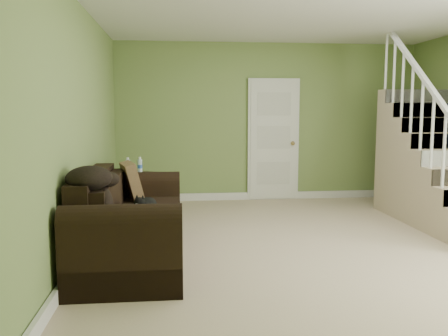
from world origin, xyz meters
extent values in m
cube|color=tan|center=(0.00, 0.00, 0.00)|extent=(5.00, 5.50, 0.01)
cube|color=white|center=(0.00, 0.00, 2.60)|extent=(5.00, 5.50, 0.01)
cube|color=#78944F|center=(0.00, 2.75, 1.30)|extent=(5.00, 0.04, 2.60)
cube|color=#78944F|center=(-2.50, 0.00, 1.30)|extent=(0.04, 5.50, 2.60)
cube|color=white|center=(0.00, 2.72, 0.06)|extent=(5.00, 0.04, 0.12)
cube|color=white|center=(-2.47, 0.00, 0.06)|extent=(0.04, 5.50, 0.12)
cube|color=white|center=(0.10, 2.71, 1.01)|extent=(0.86, 0.05, 2.02)
cube|color=white|center=(0.10, 2.69, 1.00)|extent=(0.78, 0.04, 1.96)
sphere|color=olive|center=(0.42, 2.65, 0.95)|extent=(0.07, 0.07, 0.07)
cylinder|color=white|center=(1.55, 0.08, 1.05)|extent=(0.04, 0.04, 0.90)
cylinder|color=white|center=(1.55, 0.35, 1.25)|extent=(0.04, 0.04, 0.90)
cylinder|color=white|center=(1.55, 0.62, 1.45)|extent=(0.04, 0.04, 0.90)
cube|color=tan|center=(2.00, 0.89, 0.60)|extent=(1.00, 0.27, 1.20)
cylinder|color=white|center=(1.55, 0.89, 1.65)|extent=(0.04, 0.04, 0.90)
cube|color=tan|center=(2.00, 1.16, 0.70)|extent=(1.00, 0.27, 1.40)
cylinder|color=white|center=(1.55, 1.16, 1.85)|extent=(0.04, 0.04, 0.90)
cube|color=tan|center=(2.00, 1.43, 0.80)|extent=(1.00, 0.27, 1.60)
cylinder|color=white|center=(1.55, 1.43, 2.05)|extent=(0.04, 0.04, 0.90)
cube|color=tan|center=(2.00, 1.70, 0.90)|extent=(1.00, 0.27, 1.80)
cylinder|color=white|center=(1.55, 1.70, 2.25)|extent=(0.04, 0.04, 0.90)
cube|color=white|center=(1.55, 0.62, 1.90)|extent=(0.06, 2.46, 1.84)
cube|color=black|center=(-1.97, -0.33, 0.13)|extent=(0.97, 2.24, 0.25)
cube|color=black|center=(-1.87, -0.33, 0.37)|extent=(0.73, 1.69, 0.22)
cube|color=black|center=(-1.97, -1.33, 0.32)|extent=(0.97, 0.25, 0.63)
cube|color=black|center=(-1.97, 0.66, 0.32)|extent=(0.97, 0.25, 0.63)
cylinder|color=black|center=(-1.97, -1.33, 0.63)|extent=(0.97, 0.25, 0.25)
cylinder|color=black|center=(-1.97, 0.66, 0.63)|extent=(0.97, 0.25, 0.25)
cube|color=black|center=(-2.35, -0.33, 0.56)|extent=(0.20, 1.73, 0.64)
cube|color=black|center=(-2.19, -0.33, 0.65)|extent=(0.14, 1.67, 0.36)
cube|color=black|center=(-2.09, 1.47, 0.32)|extent=(0.68, 0.68, 0.63)
cylinder|color=silver|center=(-2.18, 1.41, 0.73)|extent=(0.06, 0.06, 0.20)
cylinder|color=blue|center=(-2.18, 1.41, 0.73)|extent=(0.07, 0.07, 0.05)
cylinder|color=white|center=(-2.18, 1.41, 0.85)|extent=(0.03, 0.03, 0.03)
cylinder|color=silver|center=(-2.02, 1.45, 0.73)|extent=(0.06, 0.06, 0.20)
cylinder|color=blue|center=(-2.02, 1.45, 0.73)|extent=(0.07, 0.07, 0.05)
cylinder|color=white|center=(-2.02, 1.45, 0.85)|extent=(0.03, 0.03, 0.03)
ellipsoid|color=black|center=(-1.82, -0.41, 0.56)|extent=(0.27, 0.35, 0.16)
ellipsoid|color=white|center=(-1.82, -0.48, 0.53)|extent=(0.14, 0.15, 0.08)
sphere|color=black|center=(-1.82, -0.57, 0.62)|extent=(0.14, 0.14, 0.11)
ellipsoid|color=white|center=(-1.82, -0.61, 0.60)|extent=(0.07, 0.06, 0.05)
cone|color=black|center=(-1.85, -0.56, 0.67)|extent=(0.05, 0.06, 0.05)
cone|color=black|center=(-1.79, -0.56, 0.67)|extent=(0.05, 0.06, 0.05)
cylinder|color=black|center=(-1.74, -0.29, 0.50)|extent=(0.06, 0.23, 0.03)
ellipsoid|color=yellow|center=(-1.76, -0.90, 0.50)|extent=(0.16, 0.17, 0.05)
cube|color=#523921|center=(-2.03, 0.38, 0.67)|extent=(0.34, 0.51, 0.48)
ellipsoid|color=black|center=(-2.28, -0.92, 0.92)|extent=(0.43, 0.54, 0.21)
camera|label=1|loc=(-1.54, -5.07, 1.50)|focal=38.00mm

